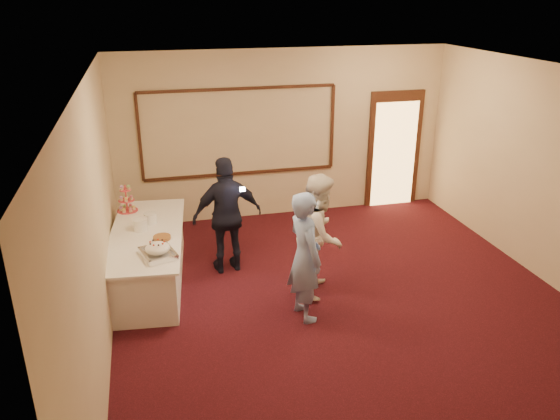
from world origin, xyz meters
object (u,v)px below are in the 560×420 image
object	(u,v)px
man	(305,256)
guest	(227,215)
pavlova_tray	(158,250)
plate_stack_a	(140,225)
tart	(162,238)
cupcake_stand	(127,201)
woman	(320,234)
buffet_table	(149,257)
plate_stack_b	(151,218)

from	to	relation	value
man	guest	world-z (taller)	guest
pavlova_tray	guest	distance (m)	1.35
pavlova_tray	plate_stack_a	size ratio (longest dim) A/B	2.71
guest	tart	bearing A→B (deg)	16.10
tart	cupcake_stand	bearing A→B (deg)	111.23
tart	woman	xyz separation A→B (m)	(2.07, -0.49, 0.05)
tart	woman	size ratio (longest dim) A/B	0.16
pavlova_tray	buffet_table	bearing A→B (deg)	99.69
plate_stack_a	man	xyz separation A→B (m)	(1.96, -1.48, -0.01)
tart	man	distance (m)	2.00
plate_stack_a	woman	bearing A→B (deg)	-20.86
pavlova_tray	cupcake_stand	size ratio (longest dim) A/B	1.22
cupcake_stand	man	world-z (taller)	man
man	tart	bearing A→B (deg)	46.80
cupcake_stand	guest	xyz separation A→B (m)	(1.41, -0.79, -0.06)
plate_stack_a	man	size ratio (longest dim) A/B	0.12
buffet_table	pavlova_tray	distance (m)	0.92
pavlova_tray	tart	size ratio (longest dim) A/B	2.03
plate_stack_b	man	distance (m)	2.49
woman	tart	bearing A→B (deg)	104.48
plate_stack_a	guest	size ratio (longest dim) A/B	0.12
plate_stack_a	guest	bearing A→B (deg)	-0.17
buffet_table	cupcake_stand	world-z (taller)	cupcake_stand
buffet_table	cupcake_stand	distance (m)	1.07
plate_stack_a	buffet_table	bearing A→B (deg)	-54.34
buffet_table	pavlova_tray	xyz separation A→B (m)	(0.13, -0.78, 0.47)
plate_stack_a	tart	bearing A→B (deg)	-55.50
plate_stack_b	pavlova_tray	bearing A→B (deg)	-86.94
cupcake_stand	plate_stack_a	xyz separation A→B (m)	(0.19, -0.79, -0.08)
buffet_table	tart	world-z (taller)	tart
plate_stack_b	tart	world-z (taller)	plate_stack_b
cupcake_stand	plate_stack_b	world-z (taller)	cupcake_stand
buffet_table	pavlova_tray	bearing A→B (deg)	-80.31
plate_stack_b	guest	bearing A→B (deg)	-11.56
man	guest	distance (m)	1.65
cupcake_stand	woman	xyz separation A→B (m)	(2.53, -1.68, -0.09)
woman	guest	bearing A→B (deg)	79.34
pavlova_tray	tart	xyz separation A→B (m)	(0.07, 0.48, -0.06)
man	woman	world-z (taller)	man
man	woman	distance (m)	0.70
buffet_table	pavlova_tray	world-z (taller)	pavlova_tray
tart	woman	bearing A→B (deg)	-13.39
cupcake_stand	buffet_table	bearing A→B (deg)	-73.84
tart	man	bearing A→B (deg)	-32.72
pavlova_tray	plate_stack_b	xyz separation A→B (m)	(-0.06, 1.10, -0.00)
pavlova_tray	guest	bearing A→B (deg)	40.61
cupcake_stand	tart	world-z (taller)	cupcake_stand
cupcake_stand	man	xyz separation A→B (m)	(2.15, -2.27, -0.09)
guest	woman	bearing A→B (deg)	134.92
guest	cupcake_stand	bearing A→B (deg)	-35.84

